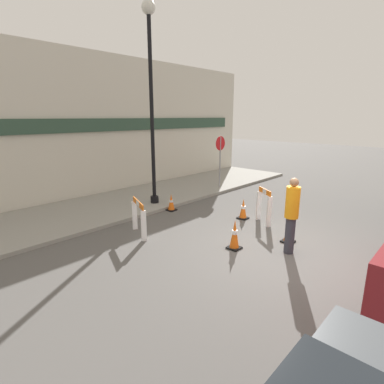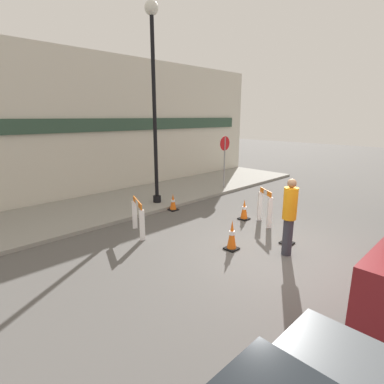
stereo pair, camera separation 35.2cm
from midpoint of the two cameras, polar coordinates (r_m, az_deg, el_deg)
name	(u,v)px [view 2 (the right image)]	position (r m, az deg, el deg)	size (l,w,h in m)	color
ground_plane	(279,257)	(7.34, 17.62, -11.67)	(60.00, 60.00, 0.00)	#565451
sidewalk_slab	(129,201)	(11.34, -11.05, -1.76)	(18.00, 3.41, 0.11)	gray
storefront_facade	(100,126)	(12.45, -16.30, 11.95)	(18.00, 0.22, 5.50)	beige
streetlamp_post	(154,82)	(10.53, -6.32, 20.07)	(0.44, 0.44, 6.51)	black
stop_sign	(225,154)	(12.92, 7.01, 7.28)	(0.60, 0.06, 2.21)	gray
barricade_0	(138,215)	(8.19, -9.05, -4.40)	(0.49, 0.95, 0.96)	white
barricade_1	(265,206)	(9.12, 14.79, -2.62)	(0.51, 0.68, 1.06)	white
traffic_cone_0	(232,235)	(7.32, 8.99, -8.18)	(0.30, 0.30, 0.74)	black
traffic_cone_1	(244,210)	(9.47, 10.98, -3.36)	(0.30, 0.30, 0.64)	black
traffic_cone_2	(288,234)	(8.00, 18.98, -7.61)	(0.30, 0.30, 0.54)	black
traffic_cone_3	(173,202)	(10.21, -2.65, -1.99)	(0.30, 0.30, 0.58)	black
person_worker	(289,214)	(7.16, 19.40, -4.06)	(0.33, 0.33, 1.80)	#33333D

